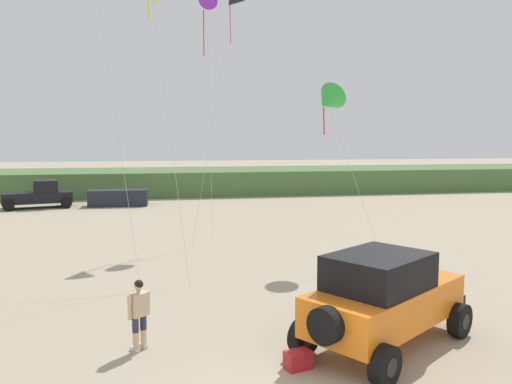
% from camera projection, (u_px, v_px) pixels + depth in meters
% --- Properties ---
extents(dune_ridge, '(90.00, 9.66, 2.12)m').
position_uv_depth(dune_ridge, '(245.00, 180.00, 47.12)').
color(dune_ridge, '#4C703D').
rests_on(dune_ridge, ground_plane).
extents(jeep, '(4.93, 4.39, 2.26)m').
position_uv_depth(jeep, '(385.00, 297.00, 11.60)').
color(jeep, orange).
rests_on(jeep, ground_plane).
extents(person_watching, '(0.51, 0.46, 1.67)m').
position_uv_depth(person_watching, '(139.00, 311.00, 11.40)').
color(person_watching, '#DBB28E').
rests_on(person_watching, ground_plane).
extents(cooler_box, '(0.64, 0.50, 0.38)m').
position_uv_depth(cooler_box, '(298.00, 360.00, 10.55)').
color(cooler_box, '#B21E23').
rests_on(cooler_box, ground_plane).
extents(distant_pickup, '(4.91, 3.29, 1.98)m').
position_uv_depth(distant_pickup, '(40.00, 195.00, 35.55)').
color(distant_pickup, black).
rests_on(distant_pickup, ground_plane).
extents(distant_sedan, '(4.24, 1.80, 1.20)m').
position_uv_depth(distant_sedan, '(119.00, 198.00, 36.66)').
color(distant_sedan, '#1E232D').
rests_on(distant_sedan, ground_plane).
extents(kite_green_box, '(3.29, 4.93, 12.65)m').
position_uv_depth(kite_green_box, '(233.00, 0.00, 25.63)').
color(kite_green_box, black).
rests_on(kite_green_box, ground_plane).
extents(kite_purple_stunt, '(2.80, 2.09, 7.26)m').
position_uv_depth(kite_purple_stunt, '(328.00, 101.00, 19.84)').
color(kite_purple_stunt, green).
rests_on(kite_purple_stunt, ground_plane).
extents(kite_white_parafoil, '(1.24, 3.00, 12.03)m').
position_uv_depth(kite_white_parafoil, '(206.00, 5.00, 24.18)').
color(kite_white_parafoil, purple).
rests_on(kite_white_parafoil, ground_plane).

